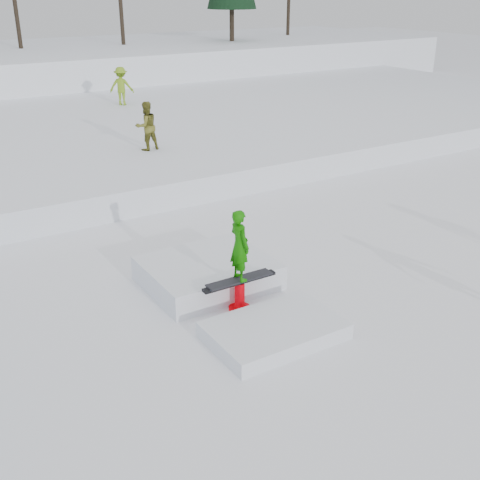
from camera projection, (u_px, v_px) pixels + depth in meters
ground at (274, 337)px, 11.05m from camera, size 120.00×120.00×0.00m
snow_midrise at (40, 138)px, 23.38m from camera, size 50.00×18.00×0.80m
walker_olive at (146, 126)px, 19.94m from camera, size 0.84×0.69×1.61m
walker_ygreen at (121, 86)px, 27.30m from camera, size 1.26×1.15×1.70m
jib_rail_feature at (225, 285)px, 12.31m from camera, size 2.60×4.40×2.11m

